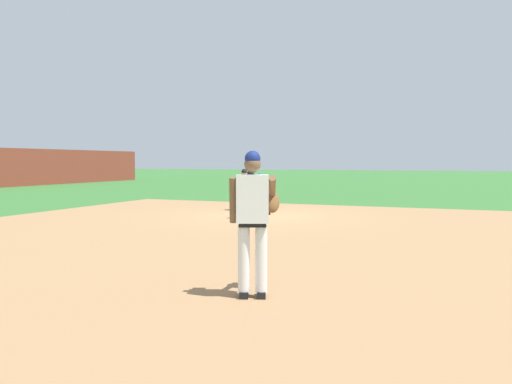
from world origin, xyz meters
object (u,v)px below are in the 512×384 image
object	(u,v)px
baserunner	(250,193)
baseball	(261,226)
pitcher	(254,214)
first_base_bag	(259,215)
umpire	(244,188)
first_baseman	(260,192)

from	to	relation	value
baserunner	baseball	bearing A→B (deg)	-149.40
pitcher	baserunner	xyz separation A→B (m)	(7.89, 3.31, -0.27)
first_base_bag	pitcher	bearing A→B (deg)	-158.96
umpire	baserunner	bearing A→B (deg)	-152.84
first_baseman	baserunner	world-z (taller)	baserunner
baseball	umpire	world-z (taller)	umpire
pitcher	first_baseman	xyz separation A→B (m)	(9.13, 3.49, -0.33)
pitcher	baseball	bearing A→B (deg)	20.53
first_base_bag	umpire	distance (m)	1.98
first_baseman	umpire	bearing A→B (deg)	43.21
baserunner	first_baseman	bearing A→B (deg)	8.13
first_baseman	baserunner	distance (m)	1.26
pitcher	umpire	world-z (taller)	pitcher
first_base_bag	first_baseman	world-z (taller)	first_baseman
baseball	first_baseman	size ratio (longest dim) A/B	0.06
first_baseman	umpire	world-z (taller)	umpire
first_base_bag	umpire	xyz separation A→B (m)	(1.44, 1.13, 0.75)
first_base_bag	baserunner	xyz separation A→B (m)	(-0.88, -0.06, 0.75)
first_base_bag	baseball	bearing A→B (deg)	-157.69
first_baseman	first_base_bag	bearing A→B (deg)	-162.71
first_base_bag	umpire	world-z (taller)	umpire
baseball	umpire	bearing A→B (deg)	28.61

